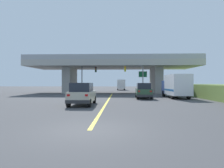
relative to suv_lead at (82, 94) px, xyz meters
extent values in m
plane|color=#424244|center=(2.06, 21.95, -1.01)|extent=(160.00, 160.00, 0.00)
cube|color=#A8A59E|center=(2.06, 21.95, 4.75)|extent=(33.04, 10.63, 1.14)
cube|color=#9A9891|center=(-6.83, 21.95, 1.58)|extent=(1.56, 6.38, 5.19)
cube|color=#9A9891|center=(10.94, 21.95, 1.58)|extent=(1.56, 6.38, 5.19)
cube|color=#9EA0A5|center=(2.06, 16.78, 5.77)|extent=(33.04, 0.20, 0.90)
cube|color=#9EA0A5|center=(2.06, 27.11, 5.77)|extent=(33.04, 0.20, 0.90)
cube|color=yellow|center=(2.06, 4.89, -1.01)|extent=(0.20, 27.91, 0.01)
cube|color=#B7B29E|center=(0.00, 0.11, -0.20)|extent=(1.93, 4.30, 0.90)
cube|color=#1E232D|center=(0.00, -0.21, 0.63)|extent=(1.70, 2.36, 0.76)
cube|color=#2D2D30|center=(0.00, -1.99, -0.51)|extent=(1.97, 0.20, 0.28)
cube|color=red|center=(-0.73, -2.06, 0.02)|extent=(0.24, 0.06, 0.16)
cube|color=red|center=(0.73, -2.06, 0.02)|extent=(0.24, 0.06, 0.16)
cylinder|color=black|center=(-0.87, 1.71, -0.65)|extent=(0.26, 0.72, 0.72)
cylinder|color=black|center=(0.87, 1.71, -0.65)|extent=(0.26, 0.72, 0.72)
cylinder|color=black|center=(-0.87, -1.49, -0.65)|extent=(0.26, 0.72, 0.72)
cylinder|color=black|center=(0.87, -1.49, -0.65)|extent=(0.26, 0.72, 0.72)
cube|color=#2D4C33|center=(6.51, 7.85, -0.20)|extent=(2.06, 4.54, 0.90)
cube|color=#1E232D|center=(6.49, 7.51, 0.63)|extent=(1.74, 2.52, 0.76)
cube|color=#2D2D30|center=(6.41, 5.67, -0.51)|extent=(1.90, 0.29, 0.28)
cube|color=red|center=(5.71, 5.63, 0.02)|extent=(0.24, 0.07, 0.16)
cube|color=red|center=(7.10, 5.57, 0.02)|extent=(0.24, 0.07, 0.16)
cylinder|color=black|center=(5.76, 9.56, -0.65)|extent=(0.29, 0.73, 0.72)
cylinder|color=black|center=(7.41, 9.49, -0.65)|extent=(0.29, 0.73, 0.72)
cylinder|color=black|center=(5.60, 6.21, -0.65)|extent=(0.29, 0.73, 0.72)
cylinder|color=black|center=(7.26, 6.13, -0.65)|extent=(0.29, 0.73, 0.72)
cube|color=navy|center=(10.99, 11.37, 0.39)|extent=(2.20, 2.00, 1.90)
cube|color=silver|center=(10.99, 8.03, 0.77)|extent=(2.31, 4.69, 2.66)
cube|color=#195999|center=(10.99, 8.03, 0.10)|extent=(2.33, 4.60, 0.24)
cylinder|color=black|center=(9.99, 11.37, -0.56)|extent=(0.30, 0.90, 0.90)
cylinder|color=black|center=(11.99, 11.37, -0.56)|extent=(0.30, 0.90, 0.90)
cylinder|color=black|center=(9.99, 6.85, -0.56)|extent=(0.30, 0.90, 0.90)
cylinder|color=black|center=(11.99, 6.85, -0.56)|extent=(0.30, 0.90, 0.90)
cylinder|color=slate|center=(7.63, 17.08, 1.87)|extent=(0.18, 0.18, 5.76)
cylinder|color=slate|center=(6.04, 17.08, 4.05)|extent=(3.19, 0.12, 0.12)
cube|color=gold|center=(4.45, 17.08, 3.57)|extent=(0.32, 0.26, 0.96)
sphere|color=red|center=(4.45, 16.93, 3.87)|extent=(0.16, 0.16, 0.16)
sphere|color=gold|center=(4.45, 16.93, 3.57)|extent=(0.16, 0.16, 0.16)
sphere|color=green|center=(4.45, 16.93, 3.27)|extent=(0.16, 0.16, 0.16)
cylinder|color=#56595E|center=(-3.52, 17.80, 1.75)|extent=(0.18, 0.18, 5.53)
cylinder|color=#56595E|center=(-2.23, 17.80, 3.99)|extent=(2.59, 0.12, 0.12)
cube|color=black|center=(-0.94, 17.80, 3.51)|extent=(0.32, 0.26, 0.96)
sphere|color=red|center=(-0.94, 17.65, 3.81)|extent=(0.16, 0.16, 0.16)
sphere|color=gold|center=(-0.94, 17.65, 3.51)|extent=(0.16, 0.16, 0.16)
sphere|color=green|center=(-0.94, 17.65, 3.21)|extent=(0.16, 0.16, 0.16)
cylinder|color=slate|center=(7.90, 19.37, 1.20)|extent=(0.14, 0.14, 4.43)
cube|color=#146638|center=(7.90, 19.31, 2.70)|extent=(1.51, 0.08, 1.04)
cube|color=white|center=(7.90, 19.31, 2.70)|extent=(1.59, 0.04, 1.12)
cube|color=silver|center=(4.01, 42.19, 0.39)|extent=(2.20, 2.00, 1.90)
cube|color=silver|center=(4.01, 38.81, 0.73)|extent=(2.31, 4.77, 2.59)
cube|color=#B26619|center=(4.01, 38.81, 0.08)|extent=(2.33, 4.67, 0.24)
cylinder|color=black|center=(3.01, 42.19, -0.56)|extent=(0.30, 0.90, 0.90)
cylinder|color=black|center=(5.01, 42.19, -0.56)|extent=(0.30, 0.90, 0.90)
cylinder|color=black|center=(3.01, 37.62, -0.56)|extent=(0.30, 0.90, 0.90)
cylinder|color=black|center=(5.01, 37.62, -0.56)|extent=(0.30, 0.90, 0.90)
camera|label=1|loc=(3.28, -16.91, 0.97)|focal=30.25mm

